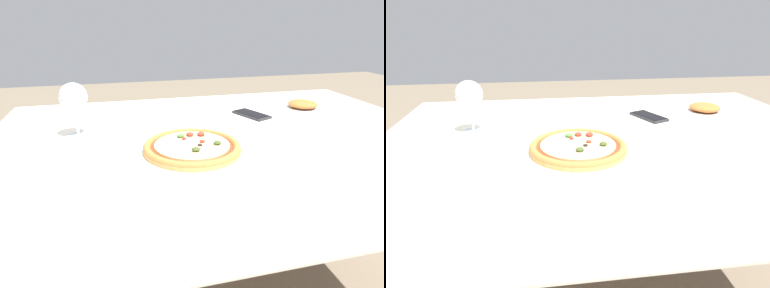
# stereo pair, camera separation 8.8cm
# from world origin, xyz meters

# --- Properties ---
(dining_table) EXTENTS (1.49, 1.11, 0.76)m
(dining_table) POSITION_xyz_m (0.00, 0.00, 0.68)
(dining_table) COLOR #997047
(dining_table) RESTS_ON ground_plane
(pizza_plate) EXTENTS (0.29, 0.29, 0.04)m
(pizza_plate) POSITION_xyz_m (-0.14, -0.10, 0.77)
(pizza_plate) COLOR white
(pizza_plate) RESTS_ON dining_table
(fork) EXTENTS (0.04, 0.17, 0.00)m
(fork) POSITION_xyz_m (-0.60, -0.16, 0.76)
(fork) COLOR silver
(fork) RESTS_ON dining_table
(wine_glass_far_left) EXTENTS (0.09, 0.09, 0.17)m
(wine_glass_far_left) POSITION_xyz_m (-0.46, 0.13, 0.88)
(wine_glass_far_left) COLOR silver
(wine_glass_far_left) RESTS_ON dining_table
(cell_phone) EXTENTS (0.12, 0.16, 0.01)m
(cell_phone) POSITION_xyz_m (0.17, 0.20, 0.76)
(cell_phone) COLOR #232328
(cell_phone) RESTS_ON dining_table
(side_plate) EXTENTS (0.20, 0.20, 0.04)m
(side_plate) POSITION_xyz_m (0.40, 0.23, 0.77)
(side_plate) COLOR white
(side_plate) RESTS_ON dining_table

